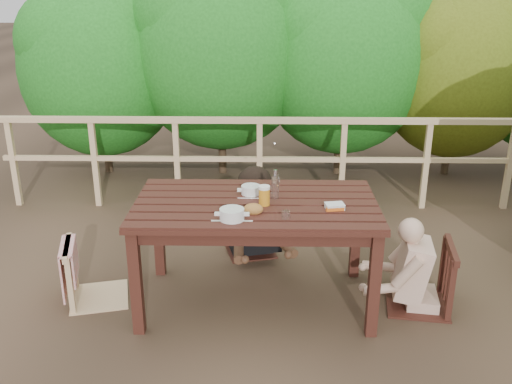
{
  "coord_description": "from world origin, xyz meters",
  "views": [
    {
      "loc": [
        0.08,
        -3.92,
        2.39
      ],
      "look_at": [
        0.0,
        0.05,
        0.9
      ],
      "focal_mm": 40.07,
      "sensor_mm": 36.0,
      "label": 1
    }
  ],
  "objects_px": {
    "bread_roll": "(253,209)",
    "beer_glass": "(264,197)",
    "chair_far": "(250,209)",
    "soup_far": "(251,191)",
    "chair_right": "(423,248)",
    "diner_right": "(428,236)",
    "woman": "(250,183)",
    "table": "(256,254)",
    "chair_left": "(94,246)",
    "tumbler": "(286,216)",
    "bottle": "(275,185)",
    "butter_tub": "(335,207)",
    "soup_near": "(232,215)"
  },
  "relations": [
    {
      "from": "chair_far",
      "to": "chair_right",
      "type": "height_order",
      "value": "chair_right"
    },
    {
      "from": "bread_roll",
      "to": "chair_far",
      "type": "bearing_deg",
      "value": 92.8
    },
    {
      "from": "table",
      "to": "bread_roll",
      "type": "xyz_separation_m",
      "value": [
        -0.01,
        -0.21,
        0.46
      ]
    },
    {
      "from": "diner_right",
      "to": "tumbler",
      "type": "xyz_separation_m",
      "value": [
        -1.07,
        -0.29,
        0.27
      ]
    },
    {
      "from": "soup_far",
      "to": "chair_right",
      "type": "bearing_deg",
      "value": -8.06
    },
    {
      "from": "butter_tub",
      "to": "soup_near",
      "type": "bearing_deg",
      "value": -173.25
    },
    {
      "from": "chair_far",
      "to": "beer_glass",
      "type": "height_order",
      "value": "beer_glass"
    },
    {
      "from": "bread_roll",
      "to": "bottle",
      "type": "height_order",
      "value": "bottle"
    },
    {
      "from": "chair_far",
      "to": "soup_near",
      "type": "height_order",
      "value": "soup_near"
    },
    {
      "from": "table",
      "to": "soup_near",
      "type": "distance_m",
      "value": 0.59
    },
    {
      "from": "soup_far",
      "to": "beer_glass",
      "type": "relative_size",
      "value": 1.54
    },
    {
      "from": "diner_right",
      "to": "butter_tub",
      "type": "relative_size",
      "value": 8.78
    },
    {
      "from": "diner_right",
      "to": "beer_glass",
      "type": "bearing_deg",
      "value": 100.04
    },
    {
      "from": "chair_far",
      "to": "bread_roll",
      "type": "xyz_separation_m",
      "value": [
        0.05,
        -1.08,
        0.44
      ]
    },
    {
      "from": "chair_right",
      "to": "diner_right",
      "type": "height_order",
      "value": "diner_right"
    },
    {
      "from": "soup_far",
      "to": "tumbler",
      "type": "relative_size",
      "value": 3.54
    },
    {
      "from": "chair_far",
      "to": "bottle",
      "type": "relative_size",
      "value": 3.53
    },
    {
      "from": "soup_near",
      "to": "chair_far",
      "type": "bearing_deg",
      "value": 85.78
    },
    {
      "from": "soup_near",
      "to": "tumbler",
      "type": "bearing_deg",
      "value": 4.03
    },
    {
      "from": "chair_far",
      "to": "soup_far",
      "type": "xyz_separation_m",
      "value": [
        0.03,
        -0.71,
        0.44
      ]
    },
    {
      "from": "chair_left",
      "to": "chair_right",
      "type": "height_order",
      "value": "chair_right"
    },
    {
      "from": "tumbler",
      "to": "butter_tub",
      "type": "distance_m",
      "value": 0.4
    },
    {
      "from": "woman",
      "to": "bottle",
      "type": "xyz_separation_m",
      "value": [
        0.21,
        -0.82,
        0.28
      ]
    },
    {
      "from": "chair_left",
      "to": "chair_far",
      "type": "relative_size",
      "value": 1.08
    },
    {
      "from": "table",
      "to": "tumbler",
      "type": "height_order",
      "value": "tumbler"
    },
    {
      "from": "table",
      "to": "bread_roll",
      "type": "bearing_deg",
      "value": -93.8
    },
    {
      "from": "chair_left",
      "to": "beer_glass",
      "type": "xyz_separation_m",
      "value": [
        1.31,
        -0.09,
        0.45
      ]
    },
    {
      "from": "table",
      "to": "chair_left",
      "type": "distance_m",
      "value": 1.25
    },
    {
      "from": "chair_far",
      "to": "chair_right",
      "type": "relative_size",
      "value": 0.87
    },
    {
      "from": "diner_right",
      "to": "butter_tub",
      "type": "xyz_separation_m",
      "value": [
        -0.72,
        -0.11,
        0.27
      ]
    },
    {
      "from": "chair_left",
      "to": "chair_far",
      "type": "bearing_deg",
      "value": -68.53
    },
    {
      "from": "bottle",
      "to": "butter_tub",
      "type": "xyz_separation_m",
      "value": [
        0.42,
        -0.2,
        -0.09
      ]
    },
    {
      "from": "chair_far",
      "to": "chair_right",
      "type": "bearing_deg",
      "value": -48.63
    },
    {
      "from": "tumbler",
      "to": "soup_near",
      "type": "bearing_deg",
      "value": -175.97
    },
    {
      "from": "bread_roll",
      "to": "bottle",
      "type": "xyz_separation_m",
      "value": [
        0.16,
        0.28,
        0.08
      ]
    },
    {
      "from": "bread_roll",
      "to": "beer_glass",
      "type": "bearing_deg",
      "value": 62.76
    },
    {
      "from": "table",
      "to": "soup_near",
      "type": "relative_size",
      "value": 6.26
    },
    {
      "from": "beer_glass",
      "to": "tumbler",
      "type": "relative_size",
      "value": 2.3
    },
    {
      "from": "chair_right",
      "to": "tumbler",
      "type": "xyz_separation_m",
      "value": [
        -1.04,
        -0.29,
        0.38
      ]
    },
    {
      "from": "woman",
      "to": "diner_right",
      "type": "bearing_deg",
      "value": 131.37
    },
    {
      "from": "bottle",
      "to": "chair_right",
      "type": "bearing_deg",
      "value": -4.85
    },
    {
      "from": "chair_far",
      "to": "diner_right",
      "type": "height_order",
      "value": "diner_right"
    },
    {
      "from": "table",
      "to": "chair_right",
      "type": "relative_size",
      "value": 1.84
    },
    {
      "from": "chair_far",
      "to": "soup_far",
      "type": "relative_size",
      "value": 3.41
    },
    {
      "from": "beer_glass",
      "to": "bottle",
      "type": "distance_m",
      "value": 0.16
    },
    {
      "from": "beer_glass",
      "to": "chair_far",
      "type": "bearing_deg",
      "value": 97.85
    },
    {
      "from": "chair_left",
      "to": "soup_far",
      "type": "distance_m",
      "value": 1.28
    },
    {
      "from": "chair_right",
      "to": "tumbler",
      "type": "relative_size",
      "value": 13.82
    },
    {
      "from": "table",
      "to": "bottle",
      "type": "distance_m",
      "value": 0.56
    },
    {
      "from": "chair_far",
      "to": "beer_glass",
      "type": "distance_m",
      "value": 1.06
    }
  ]
}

